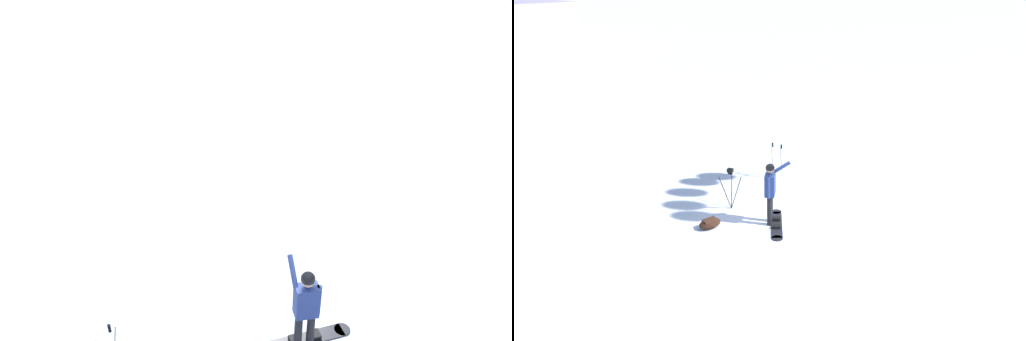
# 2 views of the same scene
# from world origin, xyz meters

# --- Properties ---
(ground_plane) EXTENTS (300.00, 300.00, 0.00)m
(ground_plane) POSITION_xyz_m (0.00, 0.00, 0.00)
(ground_plane) COLOR white
(snowboarder) EXTENTS (0.61, 0.64, 1.76)m
(snowboarder) POSITION_xyz_m (0.14, -0.15, 1.07)
(snowboarder) COLOR black
(snowboarder) RESTS_ON ground_plane
(snowboard) EXTENTS (1.67, 0.92, 0.10)m
(snowboard) POSITION_xyz_m (0.16, 0.05, 0.02)
(snowboard) COLOR black
(snowboard) RESTS_ON ground_plane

